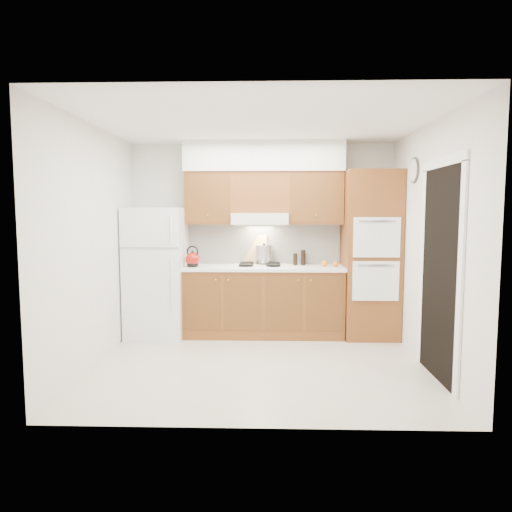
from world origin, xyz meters
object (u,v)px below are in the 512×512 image
(oven_cabinet, at_px, (370,255))
(kettle, at_px, (193,259))
(stock_pot, at_px, (264,254))
(fridge, at_px, (157,272))

(oven_cabinet, bearing_deg, kettle, -178.14)
(oven_cabinet, height_order, kettle, oven_cabinet)
(stock_pot, bearing_deg, kettle, -163.76)
(oven_cabinet, distance_m, stock_pot, 1.43)
(oven_cabinet, bearing_deg, stock_pot, 172.02)
(fridge, bearing_deg, kettle, -4.86)
(fridge, distance_m, kettle, 0.52)
(fridge, xyz_separation_m, oven_cabinet, (2.85, 0.03, 0.24))
(kettle, xyz_separation_m, stock_pot, (0.94, 0.27, 0.05))
(fridge, height_order, stock_pot, fridge)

